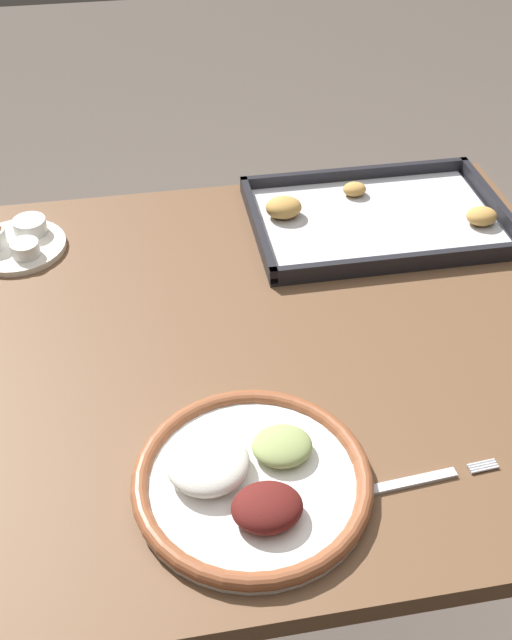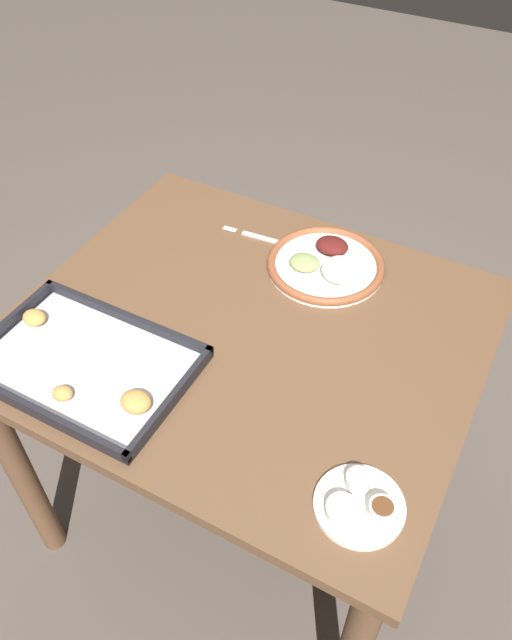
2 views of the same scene
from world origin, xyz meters
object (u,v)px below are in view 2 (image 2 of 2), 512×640
dinner_plate (327,264)px  fork (264,238)px  saucer_plate (359,504)px  baking_tray (85,365)px

dinner_plate → fork: size_ratio=1.37×
fork → saucer_plate: size_ratio=1.31×
dinner_plate → saucer_plate: size_ratio=1.79×
dinner_plate → baking_tray: dinner_plate is taller
dinner_plate → saucer_plate: bearing=118.7°
dinner_plate → baking_tray: bearing=59.2°
fork → saucer_plate: (-0.47, 0.56, 0.01)m
dinner_plate → saucer_plate: (-0.29, 0.53, 0.00)m
fork → saucer_plate: saucer_plate is taller
saucer_plate → dinner_plate: bearing=-61.3°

